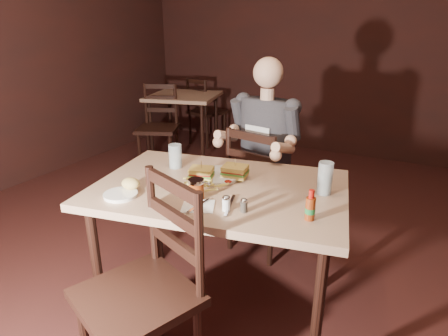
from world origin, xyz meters
The scene contains 24 objects.
room_shell centered at (0.00, 0.00, 1.40)m, with size 7.00×7.00×7.00m.
main_table centered at (-0.26, 0.23, 0.69)m, with size 1.41×1.08×0.77m.
bg_table centered at (-2.00, 2.50, 0.68)m, with size 0.98×0.98×0.77m.
chair_far centered at (-0.29, 0.95, 0.46)m, with size 0.43×0.47×0.92m, color black, non-canonical shape.
chair_near centered at (-0.33, -0.38, 0.48)m, with size 0.44×0.49×0.96m, color black, non-canonical shape.
bg_chair_far centered at (-2.00, 3.05, 0.46)m, with size 0.42×0.46×0.91m, color black, non-canonical shape.
bg_chair_near centered at (-2.00, 1.95, 0.47)m, with size 0.43×0.48×0.94m, color black, non-canonical shape.
diner centered at (-0.30, 0.90, 0.92)m, with size 0.51×0.40×0.89m, color #333338, non-canonical shape.
dinner_plate centered at (-0.33, 0.33, 0.78)m, with size 0.26×0.26×0.01m, color white.
sandwich_left centered at (-0.37, 0.24, 0.84)m, with size 0.12×0.10×0.10m, color tan, non-canonical shape.
sandwich_right centered at (-0.23, 0.35, 0.84)m, with size 0.13×0.11×0.11m, color tan, non-canonical shape.
fries_pile centered at (-0.31, 0.15, 0.80)m, with size 0.26×0.18×0.04m, color #F5E676, non-canonical shape.
ketchup_dollop centered at (-0.23, 0.26, 0.79)m, with size 0.04×0.04×0.01m, color maroon.
glass_left centered at (-0.62, 0.35, 0.84)m, with size 0.07×0.07×0.14m, color silver.
glass_right centered at (0.24, 0.38, 0.85)m, with size 0.07×0.07×0.16m, color silver.
hot_sauce centered at (0.25, 0.09, 0.84)m, with size 0.04×0.04×0.14m, color maroon, non-canonical shape.
salt_shaker centered at (-0.10, 0.00, 0.80)m, with size 0.04×0.04×0.07m, color white, non-canonical shape.
pepper_shaker centered at (-0.03, 0.02, 0.80)m, with size 0.03×0.03×0.06m, color #38332D, non-canonical shape.
syrup_dispenser centered at (-0.28, 0.04, 0.82)m, with size 0.08×0.08×0.10m, color maroon, non-canonical shape.
napkin centered at (-0.23, -0.03, 0.77)m, with size 0.14×0.13×0.00m, color white.
knife centered at (-0.11, 0.04, 0.78)m, with size 0.01×0.22×0.01m, color silver.
fork centered at (-0.23, -0.03, 0.78)m, with size 0.01×0.17×0.01m, color silver.
side_plate centered at (-0.62, -0.11, 0.78)m, with size 0.16×0.16×0.01m, color white.
bread_roll centered at (-0.62, -0.04, 0.81)m, with size 0.10×0.08×0.06m, color #D9BA66.
Camera 1 is at (0.59, -1.33, 1.53)m, focal length 30.00 mm.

